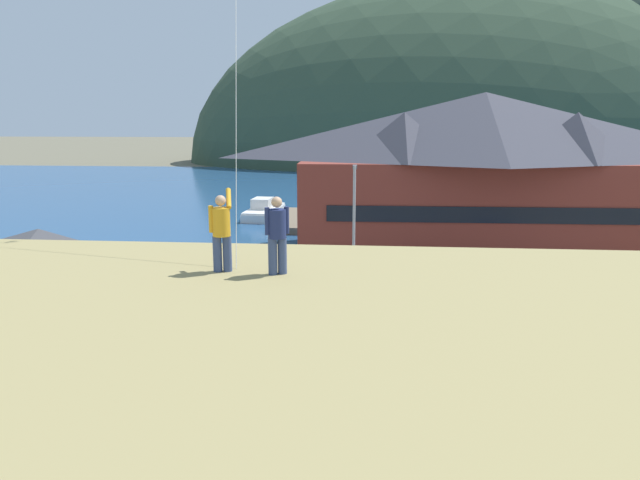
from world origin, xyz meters
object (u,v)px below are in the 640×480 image
Objects in this scene: person_kite_flyer at (221,230)px; person_companion at (277,233)px; wharf_dock at (295,220)px; parked_car_mid_row_center at (93,350)px; storage_shed_near_lot at (43,275)px; parked_car_front_row_silver at (165,293)px; parked_car_back_row_left at (574,305)px; parked_car_mid_row_near at (439,310)px; parked_car_lone_by_shed at (527,356)px; parked_car_front_row_end at (235,354)px; harbor_lodge at (482,171)px; moored_boat_wharfside at (264,211)px; parked_car_mid_row_far at (273,307)px; parked_car_corner_spot at (414,360)px; parking_light_pole at (354,224)px.

person_kite_flyer reaches higher than person_companion.
parked_car_mid_row_center reaches higher than wharf_dock.
person_kite_flyer is at bearing -47.94° from storage_shed_near_lot.
parked_car_front_row_silver and parked_car_back_row_left have the same top height.
parked_car_back_row_left and parked_car_mid_row_near have the same top height.
storage_shed_near_lot is at bearing 168.44° from parked_car_lone_by_shed.
parked_car_front_row_end is (2.12, -35.42, 0.71)m from wharf_dock.
harbor_lodge is at bearing 73.69° from parked_car_mid_row_near.
parked_car_mid_row_near reaches higher than wharf_dock.
parked_car_mid_row_center and parked_car_back_row_left have the same top height.
wharf_dock is at bearing 82.58° from parked_car_front_row_silver.
person_companion is (14.41, -14.68, 5.34)m from storage_shed_near_lot.
wharf_dock is 37.31m from parked_car_lone_by_shed.
parked_car_front_row_silver is at bearing 24.46° from storage_shed_near_lot.
person_companion is at bearing -62.30° from parked_car_front_row_silver.
parked_car_mid_row_center is 13.85m from person_kite_flyer.
parked_car_lone_by_shed is (-1.99, -22.00, -5.46)m from harbor_lodge.
harbor_lodge is 15.39× the size of person_kite_flyer.
parked_car_mid_row_far is at bearing -78.91° from moored_boat_wharfside.
parked_car_corner_spot is (13.12, 0.06, 0.00)m from parked_car_mid_row_center.
parked_car_mid_row_near is 18.13m from person_kite_flyer.
harbor_lodge reaches higher than parked_car_corner_spot.
parked_car_front_row_end is 12.33m from parking_light_pole.
storage_shed_near_lot is 1.71× the size of parked_car_front_row_end.
storage_shed_near_lot is 1.75× the size of parked_car_corner_spot.
parked_car_lone_by_shed is 0.99× the size of parked_car_corner_spot.
parked_car_front_row_silver is (-6.27, 1.94, 0.00)m from parked_car_mid_row_far.
parked_car_front_row_end and parked_car_lone_by_shed have the same top height.
wharf_dock is 35.49m from parked_car_front_row_end.
parked_car_mid_row_far and parked_car_mid_row_center have the same top height.
storage_shed_near_lot is at bearing -177.42° from parked_car_mid_row_far.
parked_car_front_row_silver is at bearing -89.74° from moored_boat_wharfside.
parked_car_front_row_end is at bearing 109.70° from person_companion.
wharf_dock is at bearing 141.40° from harbor_lodge.
moored_boat_wharfside is 4.94× the size of person_companion.
storage_shed_near_lot is 1.73× the size of parked_car_back_row_left.
person_kite_flyer is at bearing -110.13° from harbor_lodge.
parked_car_corner_spot is 2.29× the size of person_kite_flyer.
moored_boat_wharfside is at bearing 89.87° from parked_car_mid_row_center.
harbor_lodge is 24.33m from parked_car_corner_spot.
parked_car_mid_row_far is 1.00× the size of parked_car_back_row_left.
parked_car_front_row_end is at bearing -54.26° from parked_car_front_row_silver.
parked_car_front_row_silver is 1.01× the size of parked_car_mid_row_near.
parked_car_front_row_silver is 0.99× the size of parked_car_mid_row_center.
parked_car_back_row_left is at bearing -57.13° from wharf_dock.
parked_car_front_row_silver and parked_car_corner_spot have the same top height.
parked_car_mid_row_far is at bearing -173.88° from parked_car_back_row_left.
person_companion reaches higher than moored_boat_wharfside.
person_kite_flyer is (13.13, -14.55, 5.35)m from storage_shed_near_lot.
parked_car_corner_spot is (9.31, -35.44, 0.71)m from wharf_dock.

